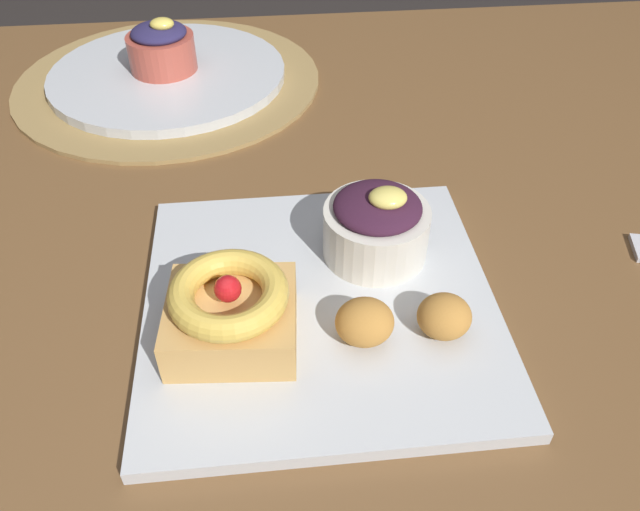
# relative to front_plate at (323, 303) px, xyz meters

# --- Properties ---
(dining_table) EXTENTS (1.58, 1.02, 0.73)m
(dining_table) POSITION_rel_front_plate_xyz_m (-0.04, 0.12, -0.09)
(dining_table) COLOR brown
(dining_table) RESTS_ON ground_plane
(woven_placemat) EXTENTS (0.39, 0.39, 0.00)m
(woven_placemat) POSITION_rel_front_plate_xyz_m (-0.15, 0.42, -0.00)
(woven_placemat) COLOR #997A47
(woven_placemat) RESTS_ON dining_table
(front_plate) EXTENTS (0.28, 0.28, 0.01)m
(front_plate) POSITION_rel_front_plate_xyz_m (0.00, 0.00, 0.00)
(front_plate) COLOR silver
(front_plate) RESTS_ON dining_table
(cake_slice) EXTENTS (0.10, 0.09, 0.06)m
(cake_slice) POSITION_rel_front_plate_xyz_m (-0.07, -0.03, 0.03)
(cake_slice) COLOR tan
(cake_slice) RESTS_ON front_plate
(berry_ramekin) EXTENTS (0.09, 0.09, 0.07)m
(berry_ramekin) POSITION_rel_front_plate_xyz_m (0.05, 0.05, 0.04)
(berry_ramekin) COLOR silver
(berry_ramekin) RESTS_ON front_plate
(fritter_front) EXTENTS (0.04, 0.04, 0.04)m
(fritter_front) POSITION_rel_front_plate_xyz_m (0.03, -0.04, 0.02)
(fritter_front) COLOR #BC7F38
(fritter_front) RESTS_ON front_plate
(fritter_middle) EXTENTS (0.04, 0.04, 0.03)m
(fritter_middle) POSITION_rel_front_plate_xyz_m (0.09, -0.04, 0.02)
(fritter_middle) COLOR #BC7F38
(fritter_middle) RESTS_ON front_plate
(back_plate) EXTENTS (0.30, 0.30, 0.01)m
(back_plate) POSITION_rel_front_plate_xyz_m (-0.15, 0.42, 0.01)
(back_plate) COLOR silver
(back_plate) RESTS_ON woven_placemat
(back_ramekin) EXTENTS (0.08, 0.08, 0.07)m
(back_ramekin) POSITION_rel_front_plate_xyz_m (-0.15, 0.42, 0.04)
(back_ramekin) COLOR #B24C3D
(back_ramekin) RESTS_ON back_plate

